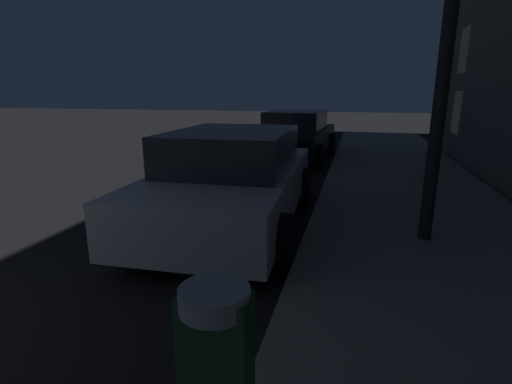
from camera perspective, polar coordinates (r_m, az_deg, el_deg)
car_silver at (r=5.68m, az=-3.44°, el=2.02°), size 2.23×4.41×1.43m
car_black at (r=11.59m, az=6.08°, el=8.41°), size 2.14×4.55×1.43m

